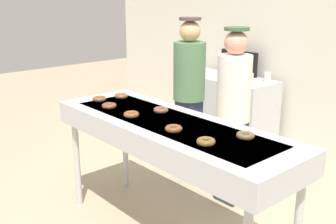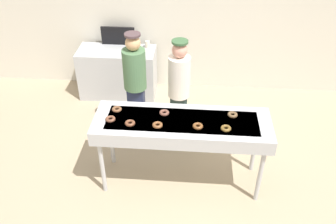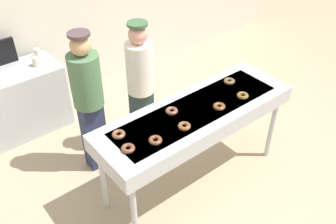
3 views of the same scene
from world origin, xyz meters
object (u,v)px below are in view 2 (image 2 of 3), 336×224
chocolate_donut_5 (233,115)px  prep_counter (118,73)px  fryer_conveyor (182,127)px  chocolate_donut_0 (130,123)px  chocolate_donut_3 (110,119)px  chocolate_donut_7 (164,113)px  paper_cup_1 (148,44)px  menu_display (118,36)px  chocolate_donut_1 (117,109)px  chocolate_donut_4 (157,125)px  paper_cup_0 (140,49)px  worker_assistant (179,89)px  chocolate_donut_6 (226,128)px  worker_baker (135,82)px  chocolate_donut_2 (198,126)px

chocolate_donut_5 → prep_counter: chocolate_donut_5 is taller
fryer_conveyor → chocolate_donut_0: (-0.61, -0.13, 0.12)m
chocolate_donut_3 → chocolate_donut_7: size_ratio=1.00×
paper_cup_1 → menu_display: size_ratio=0.20×
chocolate_donut_1 → chocolate_donut_4: 0.61m
chocolate_donut_3 → paper_cup_1: bearing=86.2°
chocolate_donut_7 → prep_counter: 2.31m
chocolate_donut_0 → paper_cup_1: chocolate_donut_0 is taller
chocolate_donut_7 → paper_cup_0: 2.03m
fryer_conveyor → chocolate_donut_0: chocolate_donut_0 is taller
fryer_conveyor → paper_cup_1: 2.37m
prep_counter → paper_cup_1: paper_cup_1 is taller
chocolate_donut_4 → worker_assistant: size_ratio=0.07×
fryer_conveyor → chocolate_donut_7: 0.28m
chocolate_donut_0 → chocolate_donut_7: bearing=32.3°
paper_cup_1 → fryer_conveyor: bearing=-72.6°
paper_cup_1 → chocolate_donut_6: bearing=-63.0°
menu_display → worker_baker: bearing=-70.0°
prep_counter → chocolate_donut_4: bearing=-67.0°
chocolate_donut_1 → prep_counter: bearing=101.9°
chocolate_donut_7 → prep_counter: (-1.01, 1.99, -0.59)m
chocolate_donut_5 → menu_display: 2.88m
chocolate_donut_0 → prep_counter: 2.39m
chocolate_donut_5 → prep_counter: size_ratio=0.09×
paper_cup_1 → menu_display: bearing=170.5°
chocolate_donut_1 → chocolate_donut_6: (1.34, -0.28, 0.00)m
worker_assistant → paper_cup_0: bearing=-52.3°
chocolate_donut_1 → menu_display: menu_display is taller
worker_assistant → prep_counter: worker_assistant is taller
chocolate_donut_3 → prep_counter: 2.28m
chocolate_donut_1 → chocolate_donut_7: size_ratio=1.00×
worker_assistant → chocolate_donut_4: bearing=84.9°
chocolate_donut_1 → chocolate_donut_4: bearing=-27.6°
fryer_conveyor → paper_cup_0: size_ratio=18.58×
chocolate_donut_6 → chocolate_donut_7: bearing=161.0°
chocolate_donut_2 → chocolate_donut_5: same height
chocolate_donut_3 → menu_display: size_ratio=0.21×
worker_assistant → prep_counter: bearing=-40.9°
paper_cup_1 → prep_counter: bearing=-163.1°
paper_cup_0 → chocolate_donut_5: bearing=-53.3°
paper_cup_1 → menu_display: menu_display is taller
chocolate_donut_0 → menu_display: bearing=104.1°
chocolate_donut_2 → worker_assistant: bearing=105.6°
chocolate_donut_5 → worker_baker: 1.54m
chocolate_donut_1 → chocolate_donut_4: (0.54, -0.28, 0.00)m
chocolate_donut_6 → worker_baker: 1.62m
chocolate_donut_4 → paper_cup_0: (-0.53, 2.20, -0.09)m
paper_cup_1 → menu_display: 0.55m
chocolate_donut_2 → paper_cup_0: bearing=114.8°
prep_counter → chocolate_donut_7: bearing=-63.0°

